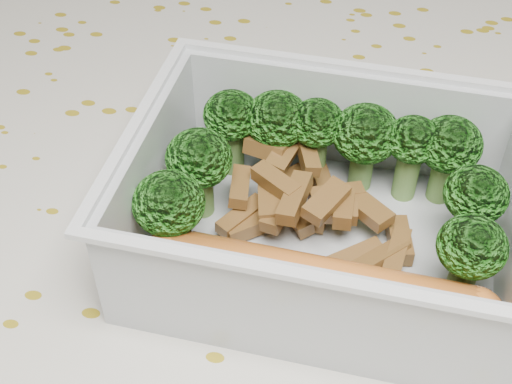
# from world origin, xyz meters

# --- Properties ---
(dining_table) EXTENTS (1.40, 0.90, 0.75)m
(dining_table) POSITION_xyz_m (0.00, 0.00, 0.67)
(dining_table) COLOR brown
(dining_table) RESTS_ON ground
(tablecloth) EXTENTS (1.46, 0.96, 0.19)m
(tablecloth) POSITION_xyz_m (0.00, 0.00, 0.72)
(tablecloth) COLOR beige
(tablecloth) RESTS_ON dining_table
(lunch_container) EXTENTS (0.20, 0.16, 0.07)m
(lunch_container) POSITION_xyz_m (0.03, -0.02, 0.78)
(lunch_container) COLOR silver
(lunch_container) RESTS_ON tablecloth
(broccoli_florets) EXTENTS (0.18, 0.11, 0.05)m
(broccoli_florets) POSITION_xyz_m (0.03, 0.01, 0.80)
(broccoli_florets) COLOR #608C3F
(broccoli_florets) RESTS_ON lunch_container
(meat_pile) EXTENTS (0.10, 0.08, 0.03)m
(meat_pile) POSITION_xyz_m (0.02, -0.00, 0.78)
(meat_pile) COLOR brown
(meat_pile) RESTS_ON lunch_container
(sausage) EXTENTS (0.17, 0.04, 0.03)m
(sausage) POSITION_xyz_m (0.03, -0.06, 0.78)
(sausage) COLOR #CD6B27
(sausage) RESTS_ON lunch_container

